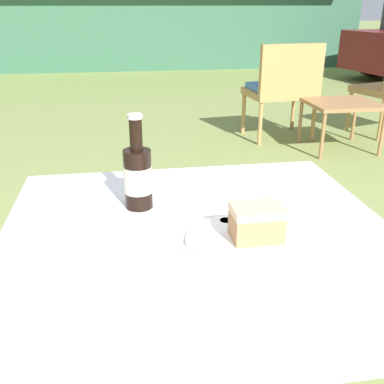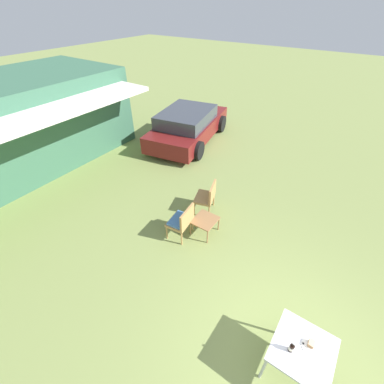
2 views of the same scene
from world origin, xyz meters
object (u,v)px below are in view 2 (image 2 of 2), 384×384
object	(u,v)px
wicker_chair_cushioned	(182,220)
cake_on_plate	(311,345)
garden_side_table	(205,221)
cola_bottle_near	(291,348)
wicker_chair_plain	(208,196)
patio_table	(302,351)
parked_car	(188,125)

from	to	relation	value
wicker_chair_cushioned	cake_on_plate	size ratio (longest dim) A/B	3.71
garden_side_table	cola_bottle_near	distance (m)	3.09
wicker_chair_plain	garden_side_table	size ratio (longest dim) A/B	1.52
wicker_chair_cushioned	garden_side_table	distance (m)	0.56
wicker_chair_cushioned	patio_table	xyz separation A→B (m)	(-1.28, -3.01, 0.16)
parked_car	cake_on_plate	xyz separation A→B (m)	(-5.39, -5.86, 0.14)
wicker_chair_plain	patio_table	size ratio (longest dim) A/B	1.01
wicker_chair_plain	garden_side_table	xyz separation A→B (m)	(-0.70, -0.37, -0.13)
cake_on_plate	cola_bottle_near	bearing A→B (deg)	135.09
wicker_chair_plain	cola_bottle_near	distance (m)	3.79
parked_car	wicker_chair_cushioned	world-z (taller)	parked_car
wicker_chair_plain	cake_on_plate	world-z (taller)	wicker_chair_plain
parked_car	wicker_chair_plain	world-z (taller)	parked_car
wicker_chair_cushioned	patio_table	distance (m)	3.28
wicker_chair_plain	garden_side_table	bearing A→B (deg)	10.37
wicker_chair_plain	parked_car	bearing A→B (deg)	-155.34
patio_table	wicker_chair_plain	bearing A→B (deg)	51.72
wicker_chair_cushioned	parked_car	bearing A→B (deg)	-152.87
wicker_chair_cushioned	cola_bottle_near	world-z (taller)	cola_bottle_near
parked_car	cola_bottle_near	distance (m)	7.96
wicker_chair_plain	cake_on_plate	distance (m)	3.82
wicker_chair_plain	patio_table	distance (m)	3.82
parked_car	wicker_chair_plain	distance (m)	4.19
wicker_chair_plain	garden_side_table	distance (m)	0.80
garden_side_table	patio_table	xyz separation A→B (m)	(-1.66, -2.63, 0.28)
wicker_chair_plain	patio_table	world-z (taller)	wicker_chair_plain
parked_car	wicker_chair_plain	bearing A→B (deg)	-149.01
parked_car	garden_side_table	size ratio (longest dim) A/B	7.66
parked_car	cake_on_plate	world-z (taller)	parked_car
wicker_chair_plain	patio_table	xyz separation A→B (m)	(-2.36, -3.00, 0.16)
garden_side_table	wicker_chair_plain	bearing A→B (deg)	27.66
wicker_chair_cushioned	wicker_chair_plain	world-z (taller)	same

